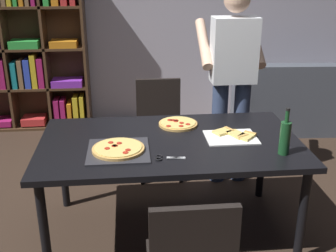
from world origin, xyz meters
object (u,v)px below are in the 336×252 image
wine_bottle (285,137)px  second_pizza_plain (178,124)px  person_serving_pizza (232,76)px  chair_far_side (159,122)px  couch (307,104)px  dining_table (170,149)px  bookshelf (24,48)px  pepperoni_pizza_on_tray (118,149)px  kitchen_scissors (165,158)px

wine_bottle → second_pizza_plain: size_ratio=1.06×
person_serving_pizza → wine_bottle: size_ratio=5.54×
wine_bottle → chair_far_side: bearing=118.9°
couch → person_serving_pizza: (-1.27, -1.20, 0.70)m
dining_table → couch: 2.77m
chair_far_side → second_pizza_plain: 0.76m
person_serving_pizza → wine_bottle: person_serving_pizza is taller
dining_table → second_pizza_plain: size_ratio=6.14×
bookshelf → pepperoni_pizza_on_tray: (1.12, -2.53, -0.21)m
dining_table → person_serving_pizza: size_ratio=1.04×
wine_bottle → pepperoni_pizza_on_tray: bearing=172.6°
second_pizza_plain → dining_table: bearing=-107.5°
bookshelf → pepperoni_pizza_on_tray: 2.77m
couch → pepperoni_pizza_on_tray: bearing=-136.5°
person_serving_pizza → pepperoni_pizza_on_tray: bearing=-136.5°
pepperoni_pizza_on_tray → wine_bottle: 1.09m
bookshelf → second_pizza_plain: bearing=-52.9°
dining_table → wine_bottle: wine_bottle is taller
person_serving_pizza → pepperoni_pizza_on_tray: 1.38m
person_serving_pizza → pepperoni_pizza_on_tray: size_ratio=4.30×
pepperoni_pizza_on_tray → person_serving_pizza: bearing=43.5°
dining_table → pepperoni_pizza_on_tray: bearing=-157.1°
pepperoni_pizza_on_tray → wine_bottle: (1.08, -0.14, 0.10)m
chair_far_side → person_serving_pizza: bearing=-19.4°
dining_table → pepperoni_pizza_on_tray: pepperoni_pizza_on_tray is taller
chair_far_side → pepperoni_pizza_on_tray: size_ratio=2.21×
wine_bottle → second_pizza_plain: 0.86m
couch → person_serving_pizza: size_ratio=1.00×
kitchen_scissors → second_pizza_plain: 0.60m
person_serving_pizza → kitchen_scissors: person_serving_pizza is taller
dining_table → second_pizza_plain: second_pizza_plain is taller
person_serving_pizza → couch: bearing=43.4°
couch → wine_bottle: (-1.18, -2.28, 0.57)m
couch → second_pizza_plain: (-1.81, -1.70, 0.46)m
person_serving_pizza → second_pizza_plain: size_ratio=5.88×
couch → bookshelf: (-3.38, 0.39, 0.67)m
kitchen_scissors → second_pizza_plain: size_ratio=0.66×
pepperoni_pizza_on_tray → couch: bearing=43.5°
bookshelf → wine_bottle: 3.46m
person_serving_pizza → bookshelf: bearing=143.0°
pepperoni_pizza_on_tray → chair_far_side: bearing=72.7°
couch → kitchen_scissors: bearing=-130.7°
person_serving_pizza → kitchen_scissors: size_ratio=8.92×
chair_far_side → bookshelf: (-1.48, 1.37, 0.47)m
couch → kitchen_scissors: couch is taller
couch → bookshelf: 3.47m
chair_far_side → second_pizza_plain: chair_far_side is taller
pepperoni_pizza_on_tray → kitchen_scissors: bearing=-24.6°
person_serving_pizza → wine_bottle: (0.09, -1.07, -0.13)m
wine_bottle → kitchen_scissors: wine_bottle is taller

